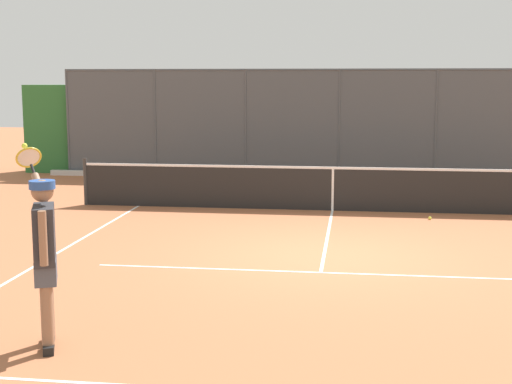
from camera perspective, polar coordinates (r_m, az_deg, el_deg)
The scene contains 7 objects.
ground_plane at distance 12.02m, azimuth 5.26°, elevation -4.96°, with size 60.00×60.00×0.00m, color #A8603D.
court_line_markings at distance 10.66m, azimuth 4.93°, elevation -6.71°, with size 8.78×9.62×0.01m.
fence_backdrop at distance 21.73m, azimuth 6.47°, elevation 4.68°, with size 19.07×1.37×3.13m.
tennis_net at distance 16.09m, azimuth 5.95°, elevation 0.30°, with size 11.28×0.09×1.07m.
tennis_player at distance 8.05m, azimuth -16.03°, elevation -4.21°, with size 0.86×1.29×2.10m.
tennis_ball_near_baseline at distance 15.45m, azimuth 13.29°, elevation -1.97°, with size 0.07×0.07×0.07m, color #D6E042.
tennis_ball_by_sideline at distance 12.72m, azimuth -16.51°, elevation -4.37°, with size 0.07×0.07×0.07m, color #D6E042.
Camera 1 is at (-0.47, 11.67, 2.83)m, focal length 51.76 mm.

